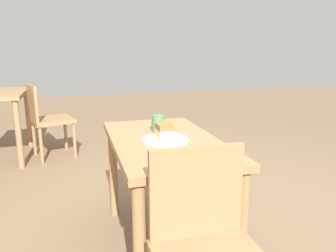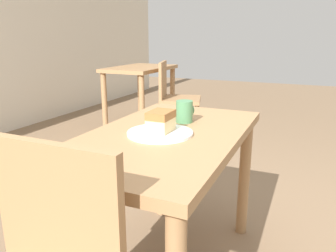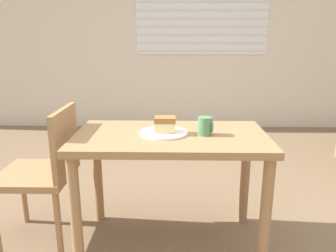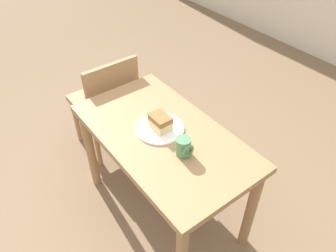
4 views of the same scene
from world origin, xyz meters
name	(u,v)px [view 2 (image 2 of 4)]	position (x,y,z in m)	size (l,w,h in m)	color
dining_table_near	(166,157)	(-0.11, 0.29, 0.59)	(1.09, 0.61, 0.70)	#9E754C
dining_table_far	(140,79)	(2.05, 1.60, 0.61)	(0.92, 0.57, 0.76)	#9E754C
chair_far_corner	(175,96)	(1.92, 1.11, 0.47)	(0.53, 0.53, 0.84)	#9E754C
plate	(160,133)	(-0.15, 0.30, 0.71)	(0.27, 0.27, 0.01)	white
cake_slice	(161,121)	(-0.15, 0.30, 0.76)	(0.12, 0.09, 0.09)	#E5CC89
coffee_mug	(185,111)	(0.08, 0.28, 0.75)	(0.09, 0.08, 0.10)	#4C8456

